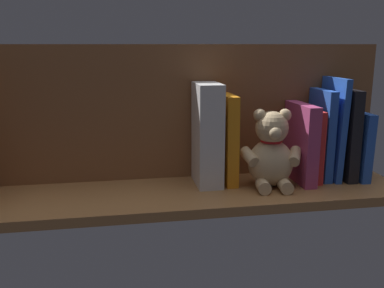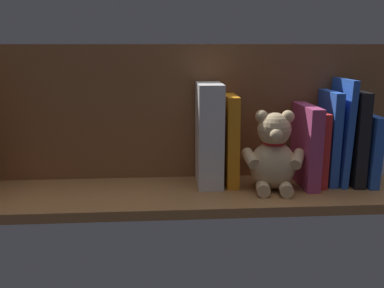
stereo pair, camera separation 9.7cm
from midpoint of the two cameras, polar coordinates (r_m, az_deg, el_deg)
The scene contains 11 objects.
ground_plane at distance 100.87cm, azimuth -2.78°, elevation -6.72°, with size 101.18×25.67×2.20cm, color #9E6B3D.
shelf_back_panel at distance 106.63cm, azimuth -3.60°, elevation 4.26°, with size 101.18×1.50×33.40cm, color brown.
book_0 at distance 113.76cm, azimuth 18.88°, elevation -0.08°, with size 2.34×13.39×16.99cm, color blue.
book_1 at distance 111.82cm, azimuth 17.38°, elevation 1.29°, with size 2.75×12.84×22.65cm, color black.
book_2 at distance 110.48cm, azimuth 15.96°, elevation 1.98°, with size 1.57×12.22×25.42cm, color blue.
book_3 at distance 109.91cm, azimuth 14.56°, elevation 1.24°, with size 2.14×11.54×22.50cm, color blue.
book_4 at distance 108.91cm, azimuth 13.26°, elevation -0.06°, with size 1.63×12.44×17.84cm, color red.
book_5 at distance 106.50cm, azimuth 11.91°, elevation 0.13°, with size 3.12×14.69×19.35cm, color #B23F72.
teddy_bear at distance 101.21cm, azimuth 7.92°, elevation -1.23°, with size 15.08×12.95×18.74cm.
book_6 at distance 102.83cm, azimuth 2.16°, elevation 0.61°, with size 2.80×10.88×21.67cm, color orange.
dictionary_thick_white at distance 101.23cm, azimuth -0.66°, elevation 1.24°, with size 5.84×11.43×24.54cm, color white.
Camera 1 is at (16.31, 93.51, 33.37)cm, focal length 39.64 mm.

